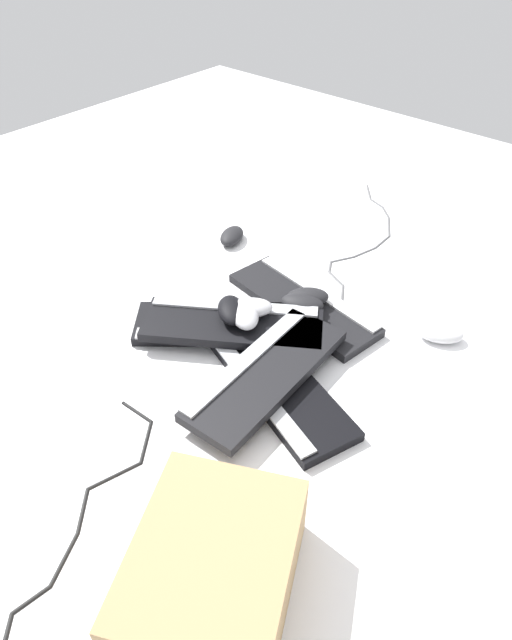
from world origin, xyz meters
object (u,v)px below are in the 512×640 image
keyboard_1 (222,324)px  cardboard_box (213,572)px  keyboard_2 (277,384)px  mouse_4 (308,297)px  mouse_5 (302,303)px  mouse_3 (252,307)px  mouse_2 (232,236)px  keyboard_3 (266,373)px  mouse_0 (231,310)px  mouse_1 (441,333)px  keyboard_4 (233,324)px  keyboard_0 (303,303)px  mouse_6 (245,315)px

keyboard_1 → cardboard_box: size_ratio=1.40×
keyboard_2 → cardboard_box: (-0.42, -0.22, 0.06)m
mouse_4 → mouse_5: bearing=57.6°
mouse_3 → mouse_2: bearing=-84.5°
keyboard_3 → keyboard_2: bearing=-61.5°
keyboard_3 → mouse_4: mouse_4 is taller
mouse_0 → mouse_1: mouse_0 is taller
keyboard_2 → mouse_1: size_ratio=4.23×
keyboard_4 → mouse_4: bearing=-20.4°
keyboard_1 → keyboard_4: size_ratio=0.96×
cardboard_box → keyboard_3: bearing=30.3°
keyboard_2 → mouse_3: mouse_3 is taller
keyboard_0 → cardboard_box: bearing=-153.1°
keyboard_3 → cardboard_box: size_ratio=1.45×
mouse_0 → mouse_4: bearing=106.7°
keyboard_4 → mouse_6: 0.05m
mouse_0 → mouse_3: bearing=95.5°
keyboard_0 → mouse_3: bearing=166.6°
mouse_4 → mouse_6: 0.20m
keyboard_3 → cardboard_box: bearing=-149.7°
mouse_5 → mouse_3: bearing=37.9°
keyboard_1 → mouse_1: mouse_1 is taller
keyboard_3 → mouse_2: (0.40, 0.48, -0.02)m
keyboard_0 → mouse_6: bearing=170.9°
keyboard_0 → mouse_4: bearing=-114.9°
keyboard_2 → keyboard_4: 0.20m
keyboard_1 → keyboard_2: (-0.07, -0.24, 0.00)m
keyboard_0 → mouse_4: (-0.01, -0.02, 0.04)m
keyboard_1 → mouse_6: 0.10m
mouse_4 → mouse_5: same height
keyboard_1 → mouse_3: 0.10m
cardboard_box → keyboard_1: bearing=42.8°
keyboard_3 → mouse_2: bearing=50.1°
keyboard_2 → mouse_0: 0.22m
mouse_3 → cardboard_box: (-0.54, -0.39, -0.01)m
mouse_1 → mouse_2: size_ratio=1.00×
mouse_2 → mouse_5: size_ratio=1.00×
keyboard_3 → mouse_6: (0.09, 0.14, 0.04)m
mouse_5 → mouse_6: 0.17m
keyboard_0 → mouse_5: bearing=-148.5°
keyboard_3 → mouse_1: size_ratio=4.08×
keyboard_1 → mouse_0: size_ratio=3.92×
keyboard_2 → cardboard_box: 0.48m
keyboard_4 → mouse_2: size_ratio=4.07×
mouse_2 → mouse_6: size_ratio=1.00×
keyboard_0 → mouse_6: mouse_6 is taller
keyboard_2 → mouse_0: mouse_0 is taller
cardboard_box → mouse_4: bearing=26.0°
keyboard_1 → keyboard_2: 0.25m
mouse_2 → mouse_4: mouse_4 is taller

